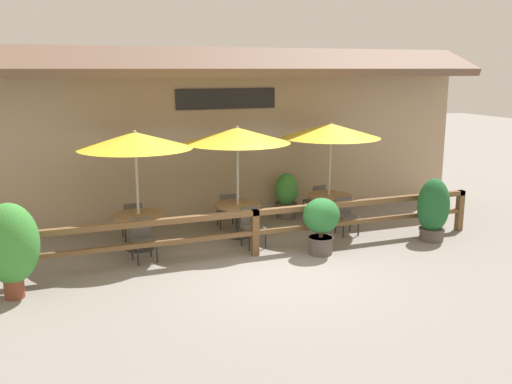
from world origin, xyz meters
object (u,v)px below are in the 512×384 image
at_px(patio_umbrella_middle, 237,135).
at_px(chair_middle_wallside, 227,209).
at_px(patio_umbrella_near, 135,141).
at_px(chair_near_wallside, 133,219).
at_px(dining_table_middle, 238,210).
at_px(potted_plant_corner_fern, 321,221).
at_px(chair_far_wallside, 316,199).
at_px(potted_plant_broad_leaf, 286,195).
at_px(chair_far_streetside, 346,214).
at_px(potted_plant_small_flowering, 10,245).
at_px(dining_table_far, 329,201).
at_px(chair_middle_streetside, 252,225).
at_px(potted_plant_tall_tropical, 433,209).
at_px(dining_table_near, 139,221).
at_px(patio_umbrella_far, 331,131).
at_px(chair_near_streetside, 143,238).

distance_m(patio_umbrella_middle, chair_middle_wallside, 1.99).
bearing_deg(patio_umbrella_near, chair_near_wallside, 90.85).
bearing_deg(dining_table_middle, potted_plant_corner_fern, -56.62).
height_order(patio_umbrella_near, chair_far_wallside, patio_umbrella_near).
bearing_deg(potted_plant_broad_leaf, potted_plant_corner_fern, -100.43).
height_order(chair_near_wallside, chair_far_streetside, same).
height_order(patio_umbrella_near, potted_plant_small_flowering, patio_umbrella_near).
distance_m(chair_near_wallside, dining_table_far, 4.63).
distance_m(patio_umbrella_near, potted_plant_corner_fern, 4.10).
bearing_deg(chair_far_wallside, chair_middle_streetside, 21.76).
height_order(patio_umbrella_near, potted_plant_tall_tropical, patio_umbrella_near).
distance_m(dining_table_near, patio_umbrella_middle, 2.79).
bearing_deg(potted_plant_corner_fern, potted_plant_broad_leaf, 79.57).
bearing_deg(potted_plant_corner_fern, patio_umbrella_near, 153.89).
bearing_deg(chair_middle_wallside, patio_umbrella_far, 170.31).
bearing_deg(chair_middle_streetside, potted_plant_broad_leaf, 43.29).
bearing_deg(potted_plant_tall_tropical, chair_far_wallside, 118.84).
bearing_deg(patio_umbrella_far, potted_plant_tall_tropical, -51.17).
height_order(chair_near_wallside, potted_plant_broad_leaf, potted_plant_broad_leaf).
height_order(chair_middle_wallside, patio_umbrella_far, patio_umbrella_far).
bearing_deg(patio_umbrella_near, dining_table_near, 0.00).
distance_m(chair_near_wallside, chair_far_streetside, 4.80).
relative_size(dining_table_near, dining_table_middle, 1.00).
bearing_deg(patio_umbrella_middle, chair_near_wallside, 163.84).
height_order(chair_near_streetside, dining_table_far, chair_near_streetside).
bearing_deg(chair_middle_wallside, chair_middle_streetside, 97.67).
height_order(chair_near_streetside, potted_plant_broad_leaf, potted_plant_broad_leaf).
bearing_deg(dining_table_far, dining_table_middle, -177.34).
xyz_separation_m(potted_plant_small_flowering, potted_plant_broad_leaf, (6.32, 3.09, -0.32)).
bearing_deg(patio_umbrella_middle, chair_middle_wallside, 89.39).
relative_size(dining_table_middle, dining_table_far, 1.00).
height_order(patio_umbrella_middle, dining_table_middle, patio_umbrella_middle).
bearing_deg(chair_middle_wallside, potted_plant_corner_fern, 120.80).
xyz_separation_m(chair_near_streetside, patio_umbrella_far, (4.64, 0.97, 1.82)).
xyz_separation_m(chair_near_wallside, dining_table_far, (4.60, -0.54, 0.14)).
xyz_separation_m(patio_umbrella_far, dining_table_far, (0.00, 0.00, -1.68)).
bearing_deg(chair_near_streetside, chair_middle_wallside, 28.38).
relative_size(dining_table_middle, chair_middle_streetside, 1.25).
bearing_deg(chair_far_wallside, potted_plant_tall_tropical, 105.13).
height_order(chair_far_wallside, potted_plant_small_flowering, potted_plant_small_flowering).
distance_m(dining_table_middle, chair_far_wallside, 2.58).
height_order(chair_far_streetside, potted_plant_small_flowering, potted_plant_small_flowering).
xyz_separation_m(dining_table_middle, chair_far_streetside, (2.38, -0.68, -0.14)).
height_order(chair_near_wallside, dining_table_middle, chair_near_wallside).
bearing_deg(dining_table_middle, chair_middle_wallside, 89.39).
relative_size(chair_far_wallside, potted_plant_corner_fern, 0.72).
bearing_deg(patio_umbrella_middle, chair_far_streetside, -15.90).
bearing_deg(chair_middle_streetside, chair_middle_wallside, 85.42).
height_order(patio_umbrella_middle, chair_far_streetside, patio_umbrella_middle).
xyz_separation_m(patio_umbrella_near, potted_plant_corner_fern, (3.39, -1.66, -1.60)).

